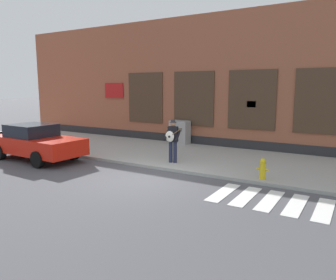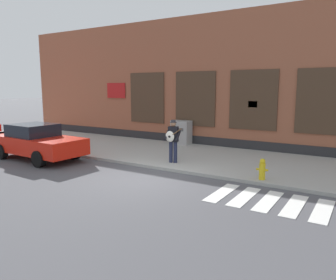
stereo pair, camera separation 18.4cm
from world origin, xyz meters
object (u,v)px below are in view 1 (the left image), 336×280
at_px(utility_box, 180,132).
at_px(fire_hydrant, 263,169).
at_px(red_car, 35,142).
at_px(busker, 172,139).

height_order(utility_box, fire_hydrant, utility_box).
bearing_deg(red_car, utility_box, 58.60).
height_order(red_car, utility_box, red_car).
xyz_separation_m(busker, fire_hydrant, (3.75, -0.55, -0.63)).
bearing_deg(utility_box, fire_hydrant, -38.95).
height_order(busker, fire_hydrant, busker).
xyz_separation_m(red_car, fire_hydrant, (9.38, 1.58, -0.31)).
bearing_deg(busker, fire_hydrant, -8.34).
height_order(red_car, fire_hydrant, red_car).
xyz_separation_m(red_car, busker, (5.63, 2.12, 0.32)).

